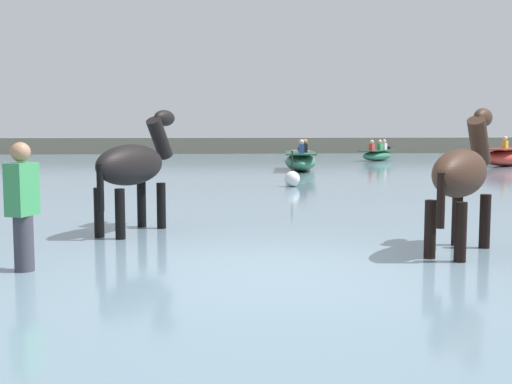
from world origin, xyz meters
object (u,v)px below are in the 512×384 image
object	(u,v)px
horse_trailing_black	(134,168)
boat_distant_west	(506,157)
channel_buoy	(292,179)
boat_far_offshore	(378,155)
boat_far_inshore	(301,161)
boat_near_starboard	(302,156)
person_onlooker_right	(23,217)
horse_lead_dark_bay	(462,177)

from	to	relation	value
horse_trailing_black	boat_distant_west	world-z (taller)	horse_trailing_black
channel_buoy	boat_far_offshore	bearing A→B (deg)	65.74
boat_far_inshore	channel_buoy	bearing A→B (deg)	-100.66
boat_far_offshore	boat_near_starboard	distance (m)	3.80
boat_far_inshore	channel_buoy	distance (m)	6.40
boat_near_starboard	horse_trailing_black	bearing A→B (deg)	-105.78
boat_far_inshore	person_onlooker_right	size ratio (longest dim) A/B	2.10
boat_far_offshore	boat_distant_west	distance (m)	6.03
person_onlooker_right	boat_near_starboard	bearing A→B (deg)	73.77
boat_far_offshore	channel_buoy	size ratio (longest dim) A/B	2.69
horse_trailing_black	person_onlooker_right	bearing A→B (deg)	-109.64
horse_lead_dark_bay	boat_near_starboard	bearing A→B (deg)	86.34
horse_lead_dark_bay	person_onlooker_right	size ratio (longest dim) A/B	1.24
horse_trailing_black	person_onlooker_right	xyz separation A→B (m)	(-0.87, -2.44, -0.35)
boat_far_offshore	person_onlooker_right	xyz separation A→B (m)	(-9.93, -22.26, 0.29)
person_onlooker_right	channel_buoy	xyz separation A→B (m)	(4.09, 9.32, -0.36)
horse_trailing_black	boat_far_offshore	size ratio (longest dim) A/B	0.83
horse_lead_dark_bay	boat_far_inshore	size ratio (longest dim) A/B	0.59
person_onlooker_right	channel_buoy	bearing A→B (deg)	66.29
horse_trailing_black	boat_near_starboard	xyz separation A→B (m)	(5.36, 18.96, -0.65)
horse_trailing_black	boat_distant_west	bearing A→B (deg)	49.56
horse_lead_dark_bay	channel_buoy	world-z (taller)	horse_lead_dark_bay
boat_far_offshore	boat_far_inshore	xyz separation A→B (m)	(-4.65, -6.65, 0.05)
horse_trailing_black	channel_buoy	distance (m)	7.63
boat_near_starboard	boat_far_inshore	bearing A→B (deg)	-99.32
person_onlooker_right	boat_far_offshore	bearing A→B (deg)	65.97
boat_far_offshore	person_onlooker_right	bearing A→B (deg)	-114.03
boat_distant_west	person_onlooker_right	xyz separation A→B (m)	(-13.90, -17.73, 0.21)
boat_near_starboard	horse_lead_dark_bay	bearing A→B (deg)	-93.66
boat_distant_west	person_onlooker_right	size ratio (longest dim) A/B	2.07
horse_lead_dark_bay	person_onlooker_right	xyz separation A→B (m)	(-4.90, -0.62, -0.33)
boat_near_starboard	boat_distant_west	xyz separation A→B (m)	(7.68, -3.66, 0.10)
boat_distant_west	channel_buoy	size ratio (longest dim) A/B	3.68
horse_lead_dark_bay	horse_trailing_black	distance (m)	4.42
horse_trailing_black	boat_far_inshore	size ratio (longest dim) A/B	0.60
horse_lead_dark_bay	channel_buoy	xyz separation A→B (m)	(-0.80, 8.70, -0.69)
horse_trailing_black	boat_far_offshore	distance (m)	21.81
horse_lead_dark_bay	boat_far_inshore	bearing A→B (deg)	88.55
boat_far_offshore	boat_far_inshore	bearing A→B (deg)	-124.95
horse_lead_dark_bay	boat_far_offshore	distance (m)	22.23
person_onlooker_right	horse_lead_dark_bay	bearing A→B (deg)	7.22
horse_lead_dark_bay	boat_far_inshore	distance (m)	15.01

